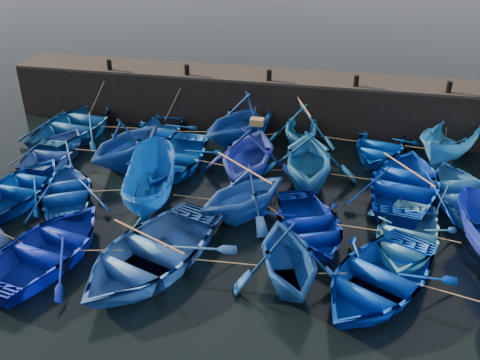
% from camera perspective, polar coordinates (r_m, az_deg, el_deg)
% --- Properties ---
extents(ground, '(120.00, 120.00, 0.00)m').
position_cam_1_polar(ground, '(18.15, -2.15, -6.67)').
color(ground, black).
rests_on(ground, ground).
extents(quay_wall, '(26.00, 2.50, 2.50)m').
position_cam_1_polar(quay_wall, '(26.77, 3.35, 8.36)').
color(quay_wall, black).
rests_on(quay_wall, ground).
extents(quay_top, '(26.00, 2.50, 0.12)m').
position_cam_1_polar(quay_top, '(26.35, 3.43, 11.03)').
color(quay_top, black).
rests_on(quay_top, quay_wall).
extents(bollard_0, '(0.24, 0.24, 0.50)m').
position_cam_1_polar(bollard_0, '(27.75, -13.77, 11.86)').
color(bollard_0, black).
rests_on(bollard_0, quay_top).
extents(bollard_1, '(0.24, 0.24, 0.50)m').
position_cam_1_polar(bollard_1, '(26.30, -5.69, 11.62)').
color(bollard_1, black).
rests_on(bollard_1, quay_top).
extents(bollard_2, '(0.24, 0.24, 0.50)m').
position_cam_1_polar(bollard_2, '(25.40, 3.12, 11.11)').
color(bollard_2, black).
rests_on(bollard_2, quay_top).
extents(bollard_3, '(0.24, 0.24, 0.50)m').
position_cam_1_polar(bollard_3, '(25.12, 12.30, 10.29)').
color(bollard_3, black).
rests_on(bollard_3, quay_top).
extents(bollard_4, '(0.24, 0.24, 0.50)m').
position_cam_1_polar(bollard_4, '(25.47, 21.40, 9.23)').
color(bollard_4, black).
rests_on(bollard_4, quay_top).
extents(boat_0, '(4.58, 6.07, 1.19)m').
position_cam_1_polar(boat_0, '(26.93, -16.96, 5.77)').
color(boat_0, navy).
rests_on(boat_0, ground).
extents(boat_1, '(3.24, 4.44, 0.90)m').
position_cam_1_polar(boat_1, '(25.54, -8.88, 5.10)').
color(boat_1, blue).
rests_on(boat_1, ground).
extents(boat_2, '(5.87, 6.12, 2.49)m').
position_cam_1_polar(boat_2, '(24.53, 0.26, 6.46)').
color(boat_2, navy).
rests_on(boat_2, ground).
extents(boat_3, '(3.46, 3.95, 1.99)m').
position_cam_1_polar(boat_3, '(24.67, 6.55, 5.77)').
color(boat_3, blue).
rests_on(boat_3, ground).
extents(boat_4, '(4.07, 5.04, 0.93)m').
position_cam_1_polar(boat_4, '(24.63, 14.67, 3.61)').
color(boat_4, '#003CA4').
rests_on(boat_4, ground).
extents(boat_5, '(3.78, 4.95, 1.81)m').
position_cam_1_polar(boat_5, '(24.68, 21.53, 3.67)').
color(boat_5, blue).
rests_on(boat_5, ground).
extents(boat_6, '(3.15, 4.35, 0.89)m').
position_cam_1_polar(boat_6, '(24.82, -19.04, 3.09)').
color(boat_6, '#264A94').
rests_on(boat_6, ground).
extents(boat_7, '(4.76, 5.12, 2.20)m').
position_cam_1_polar(boat_7, '(23.12, -11.96, 4.00)').
color(boat_7, navy).
rests_on(boat_7, ground).
extents(boat_8, '(3.78, 5.09, 1.01)m').
position_cam_1_polar(boat_8, '(22.71, -7.06, 2.31)').
color(boat_8, '#074AAB').
rests_on(boat_8, ground).
extents(boat_9, '(4.26, 4.88, 2.48)m').
position_cam_1_polar(boat_9, '(21.31, 0.97, 2.90)').
color(boat_9, '#1F339A').
rests_on(boat_9, ground).
extents(boat_10, '(4.49, 5.05, 2.42)m').
position_cam_1_polar(boat_10, '(21.24, 7.38, 2.47)').
color(boat_10, '#1B63A0').
rests_on(boat_10, ground).
extents(boat_11, '(4.81, 6.12, 1.15)m').
position_cam_1_polar(boat_11, '(21.46, 17.29, -0.30)').
color(boat_11, '#0029A3').
rests_on(boat_11, ground).
extents(boat_12, '(4.25, 5.30, 0.98)m').
position_cam_1_polar(boat_12, '(21.71, 22.76, -1.23)').
color(boat_12, '#1B5BAD').
rests_on(boat_12, ground).
extents(boat_13, '(3.39, 4.59, 0.92)m').
position_cam_1_polar(boat_13, '(22.14, -22.11, -0.60)').
color(boat_13, '#003798').
rests_on(boat_13, ground).
extents(boat_14, '(4.69, 5.19, 0.88)m').
position_cam_1_polar(boat_14, '(21.22, -17.99, -1.16)').
color(boat_14, navy).
rests_on(boat_14, ground).
extents(boat_15, '(2.76, 5.01, 1.83)m').
position_cam_1_polar(boat_15, '(20.02, -9.62, -0.38)').
color(boat_15, '#0C4BA4').
rests_on(boat_15, ground).
extents(boat_16, '(4.88, 4.96, 1.98)m').
position_cam_1_polar(boat_16, '(19.00, 0.39, -1.37)').
color(boat_16, '#1E51B1').
rests_on(boat_16, ground).
extents(boat_17, '(4.54, 5.20, 0.90)m').
position_cam_1_polar(boat_17, '(18.42, 7.45, -4.66)').
color(boat_17, '#00178B').
rests_on(boat_17, ground).
extents(boat_18, '(3.92, 4.90, 0.91)m').
position_cam_1_polar(boat_18, '(18.46, 17.34, -5.77)').
color(boat_18, '#317BBC').
rests_on(boat_18, ground).
extents(boat_21, '(4.46, 5.61, 1.04)m').
position_cam_1_polar(boat_21, '(18.05, -19.76, -6.80)').
color(boat_21, '#04168F').
rests_on(boat_21, ground).
extents(boat_22, '(5.79, 6.79, 1.19)m').
position_cam_1_polar(boat_22, '(16.89, -9.61, -7.67)').
color(boat_22, '#2858AC').
rests_on(boat_22, ground).
extents(boat_23, '(4.41, 4.74, 2.04)m').
position_cam_1_polar(boat_23, '(15.86, 5.16, -8.14)').
color(boat_23, navy).
rests_on(boat_23, ground).
extents(boat_24, '(5.62, 6.25, 1.07)m').
position_cam_1_polar(boat_24, '(16.29, 14.46, -10.08)').
color(boat_24, '#0237C5').
rests_on(boat_24, ground).
extents(wooden_crate, '(0.52, 0.38, 0.26)m').
position_cam_1_polar(wooden_crate, '(20.71, 1.82, 6.23)').
color(wooden_crate, brown).
rests_on(wooden_crate, boat_9).
extents(mooring_ropes, '(17.14, 11.72, 2.10)m').
position_cam_1_polar(mooring_ropes, '(21.92, 0.43, 2.63)').
color(mooring_ropes, tan).
rests_on(mooring_ropes, ground).
extents(loose_oars, '(10.27, 12.24, 0.89)m').
position_cam_1_polar(loose_oars, '(19.78, 4.72, 1.84)').
color(loose_oars, '#99724C').
rests_on(loose_oars, ground).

